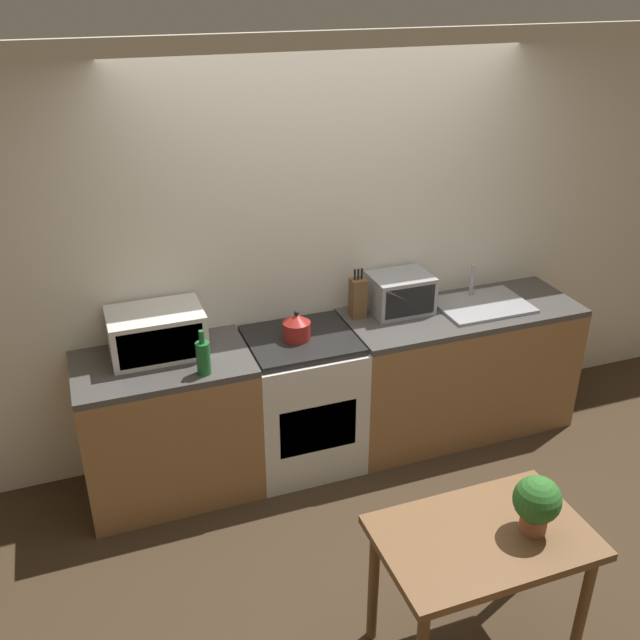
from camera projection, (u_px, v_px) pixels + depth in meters
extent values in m
plane|color=#3D2D1E|center=(391.00, 524.00, 4.15)|extent=(16.00, 16.00, 0.00)
cube|color=silver|center=(325.00, 251.00, 4.51)|extent=(10.00, 0.06, 2.60)
cube|color=olive|center=(169.00, 429.00, 4.27)|extent=(1.01, 0.62, 0.86)
cube|color=#474442|center=(162.00, 364.00, 4.07)|extent=(1.01, 0.62, 0.04)
cube|color=olive|center=(457.00, 371.00, 4.87)|extent=(1.57, 0.62, 0.86)
cube|color=#474442|center=(463.00, 312.00, 4.67)|extent=(1.57, 0.62, 0.04)
cube|color=silver|center=(302.00, 403.00, 4.53)|extent=(0.67, 0.62, 0.86)
cube|color=black|center=(301.00, 340.00, 4.33)|extent=(0.65, 0.57, 0.04)
cube|color=black|center=(318.00, 428.00, 4.27)|extent=(0.48, 0.02, 0.32)
cylinder|color=maroon|center=(297.00, 330.00, 4.28)|extent=(0.17, 0.17, 0.11)
cone|color=maroon|center=(297.00, 318.00, 4.24)|extent=(0.16, 0.16, 0.05)
sphere|color=black|center=(296.00, 313.00, 4.23)|extent=(0.03, 0.03, 0.03)
cube|color=silver|center=(156.00, 332.00, 4.09)|extent=(0.54, 0.37, 0.27)
cube|color=black|center=(161.00, 346.00, 3.94)|extent=(0.47, 0.01, 0.21)
cylinder|color=#1E662D|center=(203.00, 358.00, 3.90)|extent=(0.08, 0.08, 0.19)
cylinder|color=#1E662D|center=(202.00, 337.00, 3.84)|extent=(0.03, 0.03, 0.07)
cube|color=brown|center=(358.00, 298.00, 4.52)|extent=(0.09, 0.09, 0.26)
cylinder|color=black|center=(355.00, 275.00, 4.44)|extent=(0.01, 0.01, 0.07)
cylinder|color=black|center=(358.00, 274.00, 4.45)|extent=(0.01, 0.01, 0.07)
cylinder|color=black|center=(362.00, 274.00, 4.45)|extent=(0.01, 0.01, 0.07)
cube|color=#999BA0|center=(400.00, 293.00, 4.60)|extent=(0.39, 0.30, 0.25)
cube|color=black|center=(410.00, 302.00, 4.48)|extent=(0.34, 0.01, 0.20)
cube|color=#999BA0|center=(482.00, 305.00, 4.70)|extent=(0.60, 0.43, 0.02)
cylinder|color=#999BA0|center=(472.00, 280.00, 4.78)|extent=(0.03, 0.03, 0.22)
cube|color=brown|center=(484.00, 537.00, 3.08)|extent=(0.93, 0.59, 0.04)
cylinder|color=brown|center=(582.00, 612.00, 3.17)|extent=(0.05, 0.05, 0.69)
cylinder|color=brown|center=(373.00, 584.00, 3.31)|extent=(0.05, 0.05, 0.69)
cylinder|color=brown|center=(521.00, 541.00, 3.56)|extent=(0.05, 0.05, 0.69)
cylinder|color=#9E5B3D|center=(533.00, 523.00, 3.08)|extent=(0.12, 0.12, 0.08)
sphere|color=#2D6B28|center=(537.00, 500.00, 3.02)|extent=(0.21, 0.21, 0.21)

